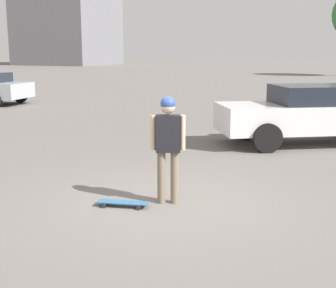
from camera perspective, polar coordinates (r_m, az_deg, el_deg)
name	(u,v)px	position (r m, az deg, el deg)	size (l,w,h in m)	color
ground_plane	(168,203)	(7.51, 0.00, -7.18)	(220.00, 220.00, 0.00)	slate
person	(168,139)	(7.24, 0.00, 0.66)	(0.51, 0.32, 1.70)	#7A6B56
skateboard	(123,203)	(7.34, -5.53, -7.15)	(0.83, 0.37, 0.08)	#336693
car_parked_near	(313,113)	(12.57, 17.21, 3.60)	(4.98, 3.84, 1.52)	silver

